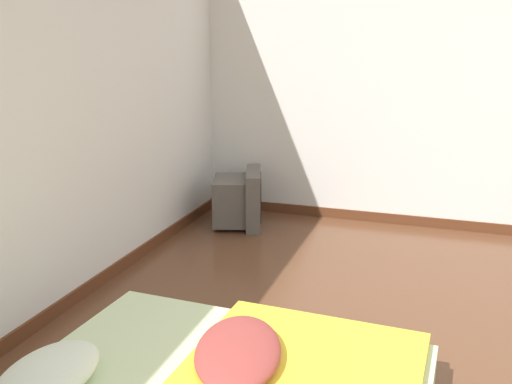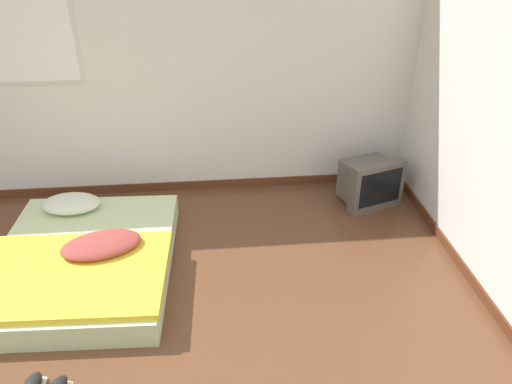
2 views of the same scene
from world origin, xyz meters
name	(u,v)px [view 2 (image 2 of 2)]	position (x,y,z in m)	size (l,w,h in m)	color
wall_back	(107,70)	(-0.01, 2.50, 1.29)	(8.29, 0.08, 2.60)	silver
mattress_bed	(83,259)	(-0.16, 1.16, 0.13)	(1.47, 1.77, 0.35)	beige
crt_tv	(369,182)	(2.47, 2.02, 0.24)	(0.62, 0.55, 0.50)	#56514C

